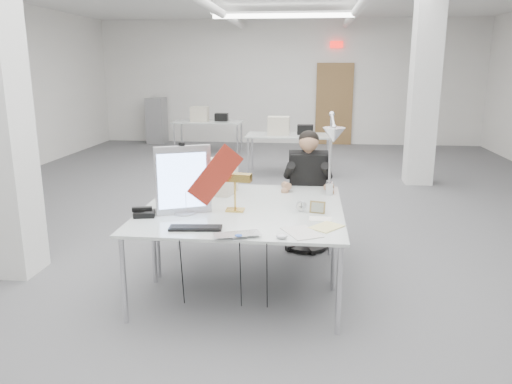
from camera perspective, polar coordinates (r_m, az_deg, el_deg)
room_shell at (r=6.56m, az=1.36°, el=11.44°), size 10.04×14.04×3.24m
desk_main at (r=4.14m, az=-2.32°, el=-3.60°), size 1.80×0.90×0.02m
desk_second at (r=4.99m, az=-0.81°, el=-0.47°), size 1.80×0.90×0.02m
bg_desk_a at (r=9.49m, az=3.80°, el=6.47°), size 1.60×0.80×0.02m
bg_desk_b at (r=11.91m, az=-5.48°, el=7.99°), size 1.60×0.80×0.02m
filing_cabinet at (r=13.74m, az=-11.27°, el=8.00°), size 0.45×0.55×1.20m
office_chair at (r=5.57m, az=5.88°, el=-0.80°), size 0.58×0.58×1.15m
seated_person at (r=5.44m, az=5.96°, el=2.38°), size 0.45×0.56×0.81m
monitor at (r=4.34m, az=-8.33°, el=1.35°), size 0.46×0.24×0.60m
pennant at (r=4.23m, az=-4.65°, el=1.95°), size 0.46×0.19×0.53m
keyboard at (r=3.97m, az=-6.92°, el=-4.10°), size 0.43×0.18×0.02m
laptop at (r=3.72m, az=-2.00°, el=-5.21°), size 0.41×0.33×0.03m
mouse at (r=3.73m, az=2.97°, el=-5.10°), size 0.10×0.08×0.04m
bankers_lamp at (r=4.39m, az=-2.42°, el=0.10°), size 0.33×0.17×0.36m
desk_phone at (r=4.38m, az=-12.62°, el=-2.43°), size 0.21×0.19×0.04m
picture_frame_left at (r=4.50m, az=-9.40°, el=-1.40°), size 0.14×0.04×0.11m
picture_frame_right at (r=4.39m, az=7.03°, el=-1.73°), size 0.14×0.06×0.11m
desk_clock at (r=4.43m, az=5.20°, el=-1.58°), size 0.10×0.06×0.09m
paper_stack_a at (r=3.88m, az=5.25°, el=-4.63°), size 0.34×0.38×0.01m
paper_stack_b at (r=4.03m, az=8.05°, el=-3.97°), size 0.30×0.31×0.01m
paper_stack_c at (r=4.23m, az=7.38°, el=-3.07°), size 0.19×0.14×0.01m
beige_monitor at (r=5.05m, az=-4.53°, el=1.76°), size 0.40×0.39×0.33m
architect_lamp at (r=4.72m, az=8.64°, el=4.85°), size 0.31×0.79×1.00m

